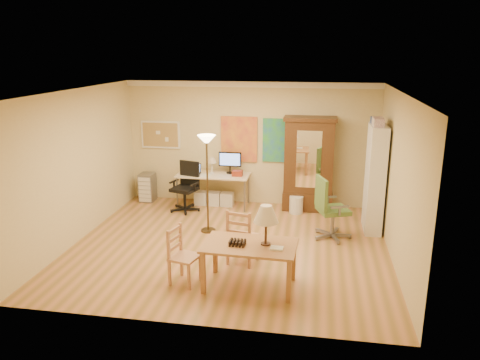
% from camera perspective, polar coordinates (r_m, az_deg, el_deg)
% --- Properties ---
extents(floor, '(5.50, 5.50, 0.00)m').
position_cam_1_polar(floor, '(8.36, -1.27, -8.03)').
color(floor, olive).
rests_on(floor, ground).
extents(crown_molding, '(5.50, 0.08, 0.12)m').
position_cam_1_polar(crown_molding, '(10.11, 1.30, 11.57)').
color(crown_molding, white).
rests_on(crown_molding, floor).
extents(corkboard, '(0.90, 0.04, 0.62)m').
position_cam_1_polar(corkboard, '(10.75, -9.66, 5.47)').
color(corkboard, '#A5864D').
rests_on(corkboard, floor).
extents(art_panel_left, '(0.80, 0.04, 1.00)m').
position_cam_1_polar(art_panel_left, '(10.31, -0.11, 4.99)').
color(art_panel_left, yellow).
rests_on(art_panel_left, floor).
extents(art_panel_right, '(0.75, 0.04, 0.95)m').
position_cam_1_polar(art_panel_right, '(10.20, 4.89, 4.81)').
color(art_panel_right, teal).
rests_on(art_panel_right, floor).
extents(dining_table, '(1.37, 0.85, 1.25)m').
position_cam_1_polar(dining_table, '(6.71, 1.92, -6.85)').
color(dining_table, brown).
rests_on(dining_table, floor).
extents(ladder_chair_back, '(0.51, 0.50, 0.93)m').
position_cam_1_polar(ladder_chair_back, '(7.57, 0.23, -7.07)').
color(ladder_chair_back, tan).
rests_on(ladder_chair_back, floor).
extents(ladder_chair_left, '(0.47, 0.48, 0.86)m').
position_cam_1_polar(ladder_chair_left, '(7.04, -6.96, -9.32)').
color(ladder_chair_left, tan).
rests_on(ladder_chair_left, floor).
extents(torchiere_lamp, '(0.34, 0.34, 1.86)m').
position_cam_1_polar(torchiere_lamp, '(8.59, -4.07, 3.06)').
color(torchiere_lamp, '#43331A').
rests_on(torchiere_lamp, floor).
extents(computer_desk, '(1.58, 0.69, 1.20)m').
position_cam_1_polar(computer_desk, '(10.34, -3.06, -0.77)').
color(computer_desk, '#CBB395').
rests_on(computer_desk, floor).
extents(office_chair_black, '(0.65, 0.65, 1.06)m').
position_cam_1_polar(office_chair_black, '(10.11, -6.64, -2.17)').
color(office_chair_black, black).
rests_on(office_chair_black, floor).
extents(office_chair_green, '(0.71, 0.71, 1.16)m').
position_cam_1_polar(office_chair_green, '(8.75, 10.96, -5.03)').
color(office_chair_green, slate).
rests_on(office_chair_green, floor).
extents(drawer_cart, '(0.32, 0.39, 0.64)m').
position_cam_1_polar(drawer_cart, '(10.88, -11.21, -0.87)').
color(drawer_cart, slate).
rests_on(drawer_cart, floor).
extents(armoire, '(1.09, 0.52, 2.01)m').
position_cam_1_polar(armoire, '(10.07, 8.35, 1.20)').
color(armoire, '#361B0E').
rests_on(armoire, floor).
extents(bookshelf, '(0.30, 0.81, 2.03)m').
position_cam_1_polar(bookshelf, '(9.14, 16.11, 0.13)').
color(bookshelf, white).
rests_on(bookshelf, floor).
extents(wastebin, '(0.29, 0.29, 0.36)m').
position_cam_1_polar(wastebin, '(9.99, 6.86, -3.01)').
color(wastebin, silver).
rests_on(wastebin, floor).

